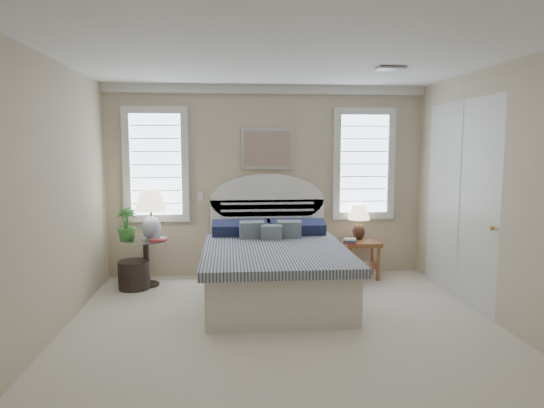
{
  "coord_description": "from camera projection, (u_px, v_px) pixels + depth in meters",
  "views": [
    {
      "loc": [
        -0.55,
        -4.39,
        1.85
      ],
      "look_at": [
        -0.06,
        1.0,
        1.21
      ],
      "focal_mm": 32.0,
      "sensor_mm": 36.0,
      "label": 1
    }
  ],
  "objects": [
    {
      "name": "floor",
      "position": [
        288.0,
        342.0,
        4.61
      ],
      "size": [
        4.5,
        5.0,
        0.01
      ],
      "primitive_type": "cube",
      "color": "beige",
      "rests_on": "ground"
    },
    {
      "name": "ceiling",
      "position": [
        289.0,
        50.0,
        4.29
      ],
      "size": [
        4.5,
        5.0,
        0.01
      ],
      "primitive_type": "cube",
      "color": "white",
      "rests_on": "wall_back"
    },
    {
      "name": "wall_back",
      "position": [
        267.0,
        182.0,
        6.92
      ],
      "size": [
        4.5,
        0.02,
        2.7
      ],
      "primitive_type": "cube",
      "color": "#BFAC8F",
      "rests_on": "floor"
    },
    {
      "name": "wall_left",
      "position": [
        34.0,
        204.0,
        4.25
      ],
      "size": [
        0.02,
        5.0,
        2.7
      ],
      "primitive_type": "cube",
      "color": "#BFAC8F",
      "rests_on": "floor"
    },
    {
      "name": "wall_right",
      "position": [
        521.0,
        199.0,
        4.65
      ],
      "size": [
        0.02,
        5.0,
        2.7
      ],
      "primitive_type": "cube",
      "color": "#BFAC8F",
      "rests_on": "floor"
    },
    {
      "name": "crown_molding",
      "position": [
        267.0,
        89.0,
        6.73
      ],
      "size": [
        4.5,
        0.08,
        0.12
      ],
      "primitive_type": "cube",
      "color": "silver",
      "rests_on": "wall_back"
    },
    {
      "name": "hvac_vent",
      "position": [
        391.0,
        69.0,
        5.19
      ],
      "size": [
        0.3,
        0.2,
        0.02
      ],
      "primitive_type": "cube",
      "color": "#B2B2B2",
      "rests_on": "ceiling"
    },
    {
      "name": "switch_plate",
      "position": [
        200.0,
        196.0,
        6.84
      ],
      "size": [
        0.08,
        0.01,
        0.12
      ],
      "primitive_type": "cube",
      "color": "silver",
      "rests_on": "wall_back"
    },
    {
      "name": "window_left",
      "position": [
        156.0,
        165.0,
        6.73
      ],
      "size": [
        0.9,
        0.06,
        1.6
      ],
      "primitive_type": "cube",
      "color": "#C9E3FF",
      "rests_on": "wall_back"
    },
    {
      "name": "window_right",
      "position": [
        364.0,
        164.0,
        7.0
      ],
      "size": [
        0.9,
        0.06,
        1.6
      ],
      "primitive_type": "cube",
      "color": "#C9E3FF",
      "rests_on": "wall_back"
    },
    {
      "name": "painting",
      "position": [
        267.0,
        149.0,
        6.83
      ],
      "size": [
        0.74,
        0.04,
        0.58
      ],
      "primitive_type": "cube",
      "color": "silver",
      "rests_on": "wall_back"
    },
    {
      "name": "closet_door",
      "position": [
        459.0,
        201.0,
        5.85
      ],
      "size": [
        0.02,
        1.8,
        2.4
      ],
      "primitive_type": "cube",
      "color": "silver",
      "rests_on": "floor"
    },
    {
      "name": "bed",
      "position": [
        274.0,
        265.0,
        6.0
      ],
      "size": [
        1.72,
        2.28,
        1.47
      ],
      "color": "silver",
      "rests_on": "floor"
    },
    {
      "name": "side_table_left",
      "position": [
        146.0,
        257.0,
        6.44
      ],
      "size": [
        0.56,
        0.56,
        0.63
      ],
      "color": "black",
      "rests_on": "floor"
    },
    {
      "name": "nightstand_right",
      "position": [
        361.0,
        251.0,
        6.81
      ],
      "size": [
        0.5,
        0.4,
        0.53
      ],
      "color": "brown",
      "rests_on": "floor"
    },
    {
      "name": "floor_pot",
      "position": [
        134.0,
        275.0,
        6.32
      ],
      "size": [
        0.41,
        0.41,
        0.37
      ],
      "primitive_type": "cylinder",
      "rotation": [
        0.0,
        0.0,
        0.02
      ],
      "color": "black",
      "rests_on": "floor"
    },
    {
      "name": "lamp_left",
      "position": [
        151.0,
        209.0,
        6.41
      ],
      "size": [
        0.43,
        0.43,
        0.66
      ],
      "rotation": [
        0.0,
        0.0,
        -0.07
      ],
      "color": "white",
      "rests_on": "side_table_left"
    },
    {
      "name": "lamp_right",
      "position": [
        359.0,
        218.0,
        6.89
      ],
      "size": [
        0.36,
        0.36,
        0.5
      ],
      "rotation": [
        0.0,
        0.0,
        -0.21
      ],
      "color": "black",
      "rests_on": "nightstand_right"
    },
    {
      "name": "potted_plant",
      "position": [
        126.0,
        225.0,
        6.25
      ],
      "size": [
        0.27,
        0.27,
        0.43
      ],
      "primitive_type": "imported",
      "rotation": [
        0.0,
        0.0,
        0.13
      ],
      "color": "#437C31",
      "rests_on": "side_table_left"
    },
    {
      "name": "books_left",
      "position": [
        158.0,
        240.0,
        6.28
      ],
      "size": [
        0.22,
        0.18,
        0.03
      ],
      "rotation": [
        0.0,
        0.0,
        -0.17
      ],
      "color": "maroon",
      "rests_on": "side_table_left"
    },
    {
      "name": "books_right",
      "position": [
        350.0,
        241.0,
        6.62
      ],
      "size": [
        0.21,
        0.18,
        0.07
      ],
      "rotation": [
        0.0,
        0.0,
        -0.39
      ],
      "color": "maroon",
      "rests_on": "nightstand_right"
    }
  ]
}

